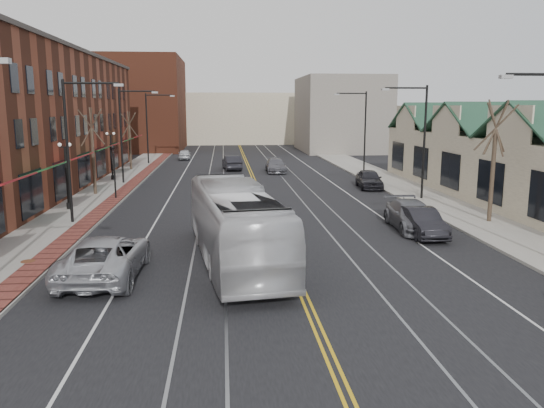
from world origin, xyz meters
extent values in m
plane|color=black|center=(0.00, 0.00, 0.00)|extent=(160.00, 160.00, 0.00)
cube|color=gray|center=(-12.00, 20.00, 0.07)|extent=(4.00, 120.00, 0.15)
cube|color=gray|center=(12.00, 20.00, 0.07)|extent=(4.00, 120.00, 0.15)
cube|color=brown|center=(-19.00, 27.00, 5.50)|extent=(10.00, 50.00, 11.00)
cube|color=#B4A88B|center=(18.00, 20.00, 2.30)|extent=(8.00, 36.00, 4.60)
cube|color=brown|center=(-16.00, 70.00, 7.00)|extent=(14.00, 18.00, 14.00)
cube|color=#B4A88B|center=(0.00, 85.00, 4.50)|extent=(22.00, 14.00, 9.00)
cube|color=slate|center=(15.00, 65.00, 5.50)|extent=(12.00, 16.00, 11.00)
cube|color=#999999|center=(-8.50, 0.00, 7.85)|extent=(0.50, 0.25, 0.15)
cylinder|color=black|center=(-11.50, 16.00, 4.15)|extent=(0.16, 0.16, 8.00)
cylinder|color=black|center=(-10.00, 16.00, 7.95)|extent=(3.00, 0.12, 0.12)
cube|color=#999999|center=(-8.50, 16.00, 7.85)|extent=(0.50, 0.25, 0.15)
cylinder|color=black|center=(-11.50, 32.00, 4.15)|extent=(0.16, 0.16, 8.00)
cylinder|color=black|center=(-10.00, 32.00, 7.95)|extent=(3.00, 0.12, 0.12)
cube|color=#999999|center=(-8.50, 32.00, 7.85)|extent=(0.50, 0.25, 0.15)
cylinder|color=black|center=(-11.50, 48.00, 4.15)|extent=(0.16, 0.16, 8.00)
cylinder|color=black|center=(-10.00, 48.00, 7.95)|extent=(3.00, 0.12, 0.12)
cube|color=#999999|center=(-8.50, 48.00, 7.85)|extent=(0.50, 0.25, 0.15)
cylinder|color=black|center=(10.00, 6.00, 7.95)|extent=(3.00, 0.12, 0.12)
cube|color=#999999|center=(8.50, 6.00, 7.85)|extent=(0.50, 0.25, 0.15)
cylinder|color=black|center=(11.50, 22.00, 4.15)|extent=(0.16, 0.16, 8.00)
cylinder|color=black|center=(10.00, 22.00, 7.95)|extent=(3.00, 0.12, 0.12)
cube|color=#999999|center=(8.50, 22.00, 7.85)|extent=(0.50, 0.25, 0.15)
cylinder|color=black|center=(11.50, 38.00, 4.15)|extent=(0.16, 0.16, 8.00)
cylinder|color=black|center=(10.00, 38.00, 7.95)|extent=(3.00, 0.12, 0.12)
cube|color=#999999|center=(8.50, 38.00, 7.85)|extent=(0.50, 0.25, 0.15)
cylinder|color=black|center=(-12.80, 20.00, 0.35)|extent=(0.28, 0.28, 0.40)
cylinder|color=black|center=(-12.80, 20.00, 2.15)|extent=(0.14, 0.14, 4.00)
cube|color=black|center=(-12.80, 20.00, 4.15)|extent=(0.60, 0.06, 0.06)
sphere|color=white|center=(-13.10, 20.00, 4.30)|extent=(0.24, 0.24, 0.24)
sphere|color=white|center=(-12.50, 20.00, 4.30)|extent=(0.24, 0.24, 0.24)
cylinder|color=black|center=(-12.80, 34.00, 0.35)|extent=(0.28, 0.28, 0.40)
cylinder|color=black|center=(-12.80, 34.00, 2.15)|extent=(0.14, 0.14, 4.00)
cube|color=black|center=(-12.80, 34.00, 4.15)|extent=(0.60, 0.06, 0.06)
sphere|color=white|center=(-13.10, 34.00, 4.30)|extent=(0.24, 0.24, 0.24)
sphere|color=white|center=(-12.50, 34.00, 4.30)|extent=(0.24, 0.24, 0.24)
cylinder|color=#382B21|center=(-12.50, 26.00, 2.60)|extent=(0.24, 0.24, 4.90)
cylinder|color=#382B21|center=(-12.50, 26.00, 5.15)|extent=(0.58, 1.37, 2.90)
cylinder|color=#382B21|center=(-12.50, 26.00, 5.15)|extent=(1.60, 0.66, 2.78)
cylinder|color=#382B21|center=(-12.50, 26.00, 5.15)|extent=(0.53, 1.23, 2.96)
cylinder|color=#382B21|center=(-12.50, 26.00, 5.15)|extent=(1.69, 1.03, 2.64)
cylinder|color=#382B21|center=(-12.50, 26.00, 5.15)|extent=(1.78, 1.29, 2.48)
cylinder|color=#382B21|center=(-12.50, 42.00, 2.42)|extent=(0.24, 0.24, 4.55)
cylinder|color=#382B21|center=(-12.50, 42.00, 4.80)|extent=(0.55, 1.28, 2.69)
cylinder|color=#382B21|center=(-12.50, 42.00, 4.80)|extent=(1.49, 0.62, 2.58)
cylinder|color=#382B21|center=(-12.50, 42.00, 4.80)|extent=(0.50, 1.15, 2.75)
cylinder|color=#382B21|center=(-12.50, 42.00, 4.80)|extent=(1.57, 0.97, 2.45)
cylinder|color=#382B21|center=(-12.50, 42.00, 4.80)|extent=(1.66, 1.20, 2.30)
cylinder|color=#382B21|center=(12.50, 14.00, 2.78)|extent=(0.24, 0.24, 5.25)
cylinder|color=#382B21|center=(12.50, 14.00, 5.50)|extent=(0.61, 1.46, 3.10)
cylinder|color=#382B21|center=(12.50, 14.00, 5.50)|extent=(1.70, 0.70, 2.97)
cylinder|color=#382B21|center=(12.50, 14.00, 5.50)|extent=(0.56, 1.31, 3.17)
cylinder|color=#382B21|center=(12.50, 14.00, 5.50)|extent=(1.80, 1.10, 2.82)
cylinder|color=#382B21|center=(12.50, 14.00, 5.50)|extent=(1.90, 1.37, 2.65)
cylinder|color=#592D19|center=(-11.20, 8.00, 0.16)|extent=(0.60, 0.60, 0.02)
cylinder|color=black|center=(-10.60, 24.00, 1.75)|extent=(0.12, 0.12, 3.20)
imported|color=black|center=(-10.60, 24.00, 3.50)|extent=(0.18, 0.15, 0.90)
imported|color=silver|center=(-2.32, 7.68, 1.68)|extent=(4.42, 12.32, 3.36)
imported|color=#B5B6BC|center=(-7.50, 5.97, 0.85)|extent=(2.98, 6.17, 1.69)
imported|color=black|center=(7.50, 11.51, 0.73)|extent=(1.60, 4.42, 1.45)
imported|color=slate|center=(7.50, 12.97, 0.77)|extent=(2.42, 5.43, 1.55)
imported|color=black|center=(9.20, 27.76, 0.77)|extent=(2.26, 4.70, 1.55)
imported|color=black|center=(-1.88, 41.75, 0.76)|extent=(2.16, 4.80, 1.53)
imported|color=slate|center=(2.56, 39.18, 0.70)|extent=(2.00, 4.82, 1.39)
imported|color=#BABDC2|center=(-7.72, 53.51, 0.66)|extent=(1.81, 3.98, 1.32)
camera|label=1|loc=(-2.78, -14.72, 6.69)|focal=35.00mm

